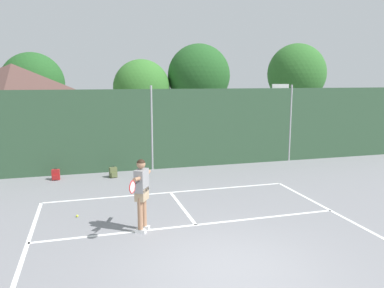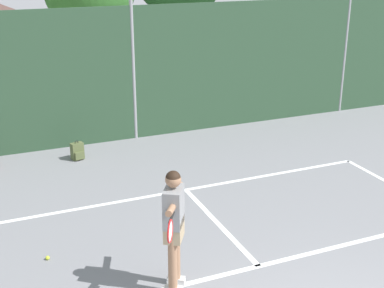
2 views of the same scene
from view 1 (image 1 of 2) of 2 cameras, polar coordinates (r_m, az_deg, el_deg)
name	(u,v)px [view 1 (image 1 of 2)]	position (r m, az deg, el deg)	size (l,w,h in m)	color
ground_plane	(231,270)	(8.06, 5.84, -18.32)	(120.00, 120.00, 0.00)	gray
court_markings	(220,256)	(8.59, 4.18, -16.39)	(8.30, 11.10, 0.01)	white
chainlink_fence	(152,130)	(15.96, -6.07, 2.14)	(26.09, 0.09, 3.54)	#2D4C33
basketball_hoop	(279,109)	(19.43, 12.98, 5.12)	(0.90, 0.67, 3.55)	#9E9EA3
clubhouse_building	(15,110)	(20.06, -25.11, 4.67)	(5.45, 4.39, 4.51)	beige
treeline_backdrop	(125,79)	(24.70, -9.99, 9.67)	(27.13, 4.22, 6.31)	brown
tennis_player	(141,189)	(9.50, -7.61, -6.69)	(0.71, 1.31, 1.85)	silver
tennis_ball	(77,216)	(11.17, -16.87, -10.31)	(0.07, 0.07, 0.07)	#CCE033
backpack_red	(56,175)	(15.35, -19.80, -4.40)	(0.30, 0.27, 0.46)	maroon
backpack_olive	(113,173)	(15.11, -11.76, -4.23)	(0.31, 0.29, 0.46)	#566038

